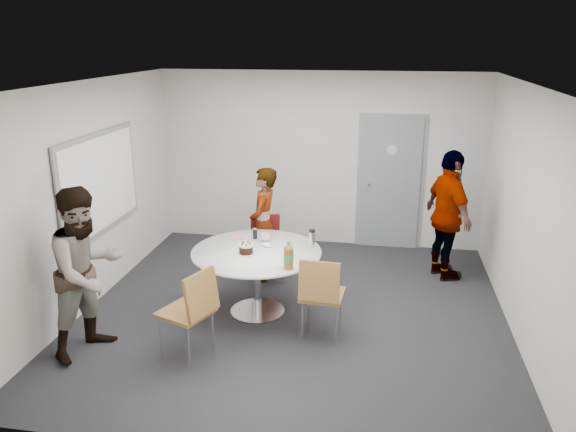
% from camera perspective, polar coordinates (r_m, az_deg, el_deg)
% --- Properties ---
extents(floor, '(5.00, 5.00, 0.00)m').
position_cam_1_polar(floor, '(6.89, 0.60, -9.71)').
color(floor, black).
rests_on(floor, ground).
extents(ceiling, '(5.00, 5.00, 0.00)m').
position_cam_1_polar(ceiling, '(6.13, 0.69, 13.30)').
color(ceiling, silver).
rests_on(ceiling, wall_back).
extents(wall_back, '(5.00, 0.00, 5.00)m').
position_cam_1_polar(wall_back, '(8.78, 3.23, 5.73)').
color(wall_back, silver).
rests_on(wall_back, floor).
extents(wall_left, '(0.00, 5.00, 5.00)m').
position_cam_1_polar(wall_left, '(7.19, -19.45, 2.01)').
color(wall_left, silver).
rests_on(wall_left, floor).
extents(wall_right, '(0.00, 5.00, 5.00)m').
position_cam_1_polar(wall_right, '(6.49, 23.00, -0.04)').
color(wall_right, silver).
rests_on(wall_right, floor).
extents(wall_front, '(5.00, 0.00, 5.00)m').
position_cam_1_polar(wall_front, '(4.09, -4.96, -8.84)').
color(wall_front, silver).
rests_on(wall_front, floor).
extents(door, '(1.02, 0.17, 2.12)m').
position_cam_1_polar(door, '(8.78, 10.34, 3.30)').
color(door, slate).
rests_on(door, wall_back).
extents(whiteboard, '(0.04, 1.90, 1.25)m').
position_cam_1_polar(whiteboard, '(7.32, -18.52, 3.18)').
color(whiteboard, gray).
rests_on(whiteboard, wall_left).
extents(table, '(1.52, 1.52, 1.11)m').
position_cam_1_polar(table, '(6.59, -3.03, -4.47)').
color(table, white).
rests_on(table, floor).
extents(chair_near_left, '(0.64, 0.61, 0.98)m').
position_cam_1_polar(chair_near_left, '(5.78, -9.66, -8.94)').
color(chair_near_left, brown).
rests_on(chair_near_left, floor).
extents(chair_near_right, '(0.49, 0.52, 0.95)m').
position_cam_1_polar(chair_near_right, '(6.07, 3.36, -7.53)').
color(chair_near_right, brown).
rests_on(chair_near_right, floor).
extents(chair_far, '(0.54, 0.57, 0.88)m').
position_cam_1_polar(chair_far, '(7.63, -2.19, -2.51)').
color(chair_far, maroon).
rests_on(chair_far, floor).
extents(person_main, '(0.40, 0.58, 1.55)m').
position_cam_1_polar(person_main, '(7.52, -2.50, -0.86)').
color(person_main, '#A5C6EA').
rests_on(person_main, floor).
extents(person_left, '(0.97, 1.07, 1.79)m').
position_cam_1_polar(person_left, '(6.10, -19.74, -5.34)').
color(person_left, white).
rests_on(person_left, floor).
extents(person_right, '(0.82, 1.13, 1.78)m').
position_cam_1_polar(person_right, '(7.81, 15.96, 0.03)').
color(person_right, black).
rests_on(person_right, floor).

